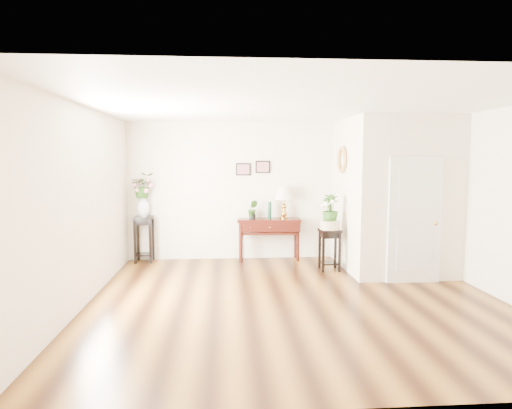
{
  "coord_description": "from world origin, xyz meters",
  "views": [
    {
      "loc": [
        -1.02,
        -6.01,
        2.05
      ],
      "look_at": [
        -0.49,
        1.3,
        1.28
      ],
      "focal_mm": 30.0,
      "sensor_mm": 36.0,
      "label": 1
    }
  ],
  "objects": [
    {
      "name": "art_print_left",
      "position": [
        -0.65,
        2.73,
        1.85
      ],
      "size": [
        0.3,
        0.02,
        0.25
      ],
      "primitive_type": "cube",
      "color": "black",
      "rests_on": "wall_back"
    },
    {
      "name": "floor",
      "position": [
        0.0,
        0.0,
        0.0
      ],
      "size": [
        6.0,
        5.5,
        0.02
      ],
      "primitive_type": "cube",
      "color": "brown",
      "rests_on": "ground"
    },
    {
      "name": "art_print_right",
      "position": [
        -0.25,
        2.73,
        1.9
      ],
      "size": [
        0.3,
        0.02,
        0.25
      ],
      "primitive_type": "cube",
      "color": "black",
      "rests_on": "wall_back"
    },
    {
      "name": "door",
      "position": [
        2.1,
        0.78,
        1.05
      ],
      "size": [
        0.9,
        0.05,
        2.1
      ],
      "primitive_type": "cube",
      "color": "silver",
      "rests_on": "floor"
    },
    {
      "name": "ceiling",
      "position": [
        0.0,
        0.0,
        2.8
      ],
      "size": [
        6.0,
        5.5,
        0.02
      ],
      "primitive_type": "cube",
      "color": "white",
      "rests_on": "ground"
    },
    {
      "name": "lily_arrangement",
      "position": [
        -2.65,
        2.57,
        1.57
      ],
      "size": [
        0.55,
        0.51,
        0.5
      ],
      "primitive_type": "imported",
      "rotation": [
        0.0,
        0.0,
        0.31
      ],
      "color": "#1F4812",
      "rests_on": "porcelain_vase"
    },
    {
      "name": "wall_ornament",
      "position": [
        1.16,
        1.9,
        2.05
      ],
      "size": [
        0.07,
        0.51,
        0.51
      ],
      "primitive_type": "torus",
      "rotation": [
        0.0,
        1.57,
        0.0
      ],
      "color": "tan",
      "rests_on": "partition"
    },
    {
      "name": "plant_stand_a",
      "position": [
        -2.65,
        2.57,
        0.46
      ],
      "size": [
        0.37,
        0.37,
        0.92
      ],
      "primitive_type": "cube",
      "rotation": [
        0.0,
        0.0,
        0.04
      ],
      "color": "black",
      "rests_on": "floor"
    },
    {
      "name": "wall_left",
      "position": [
        -3.0,
        0.0,
        1.4
      ],
      "size": [
        0.02,
        5.5,
        2.8
      ],
      "primitive_type": "cube",
      "color": "silver",
      "rests_on": "ground"
    },
    {
      "name": "green_vase",
      "position": [
        -0.12,
        2.57,
        1.02
      ],
      "size": [
        0.08,
        0.08,
        0.35
      ],
      "primitive_type": "cylinder",
      "rotation": [
        0.0,
        0.0,
        0.11
      ],
      "color": "black",
      "rests_on": "console_table"
    },
    {
      "name": "plant_stand_b",
      "position": [
        0.9,
        1.66,
        0.38
      ],
      "size": [
        0.39,
        0.39,
        0.77
      ],
      "primitive_type": "cube",
      "rotation": [
        0.0,
        0.0,
        0.09
      ],
      "color": "black",
      "rests_on": "floor"
    },
    {
      "name": "table_lamp",
      "position": [
        0.17,
        2.57,
        1.2
      ],
      "size": [
        0.5,
        0.5,
        0.67
      ],
      "primitive_type": "cube",
      "rotation": [
        0.0,
        0.0,
        0.37
      ],
      "color": "#BF8931",
      "rests_on": "console_table"
    },
    {
      "name": "wall_back",
      "position": [
        0.0,
        2.75,
        1.4
      ],
      "size": [
        6.0,
        0.02,
        2.8
      ],
      "primitive_type": "cube",
      "color": "silver",
      "rests_on": "ground"
    },
    {
      "name": "wall_right",
      "position": [
        3.0,
        0.0,
        1.4
      ],
      "size": [
        0.02,
        5.5,
        2.8
      ],
      "primitive_type": "cube",
      "color": "silver",
      "rests_on": "ground"
    },
    {
      "name": "ceramic_bowl",
      "position": [
        0.9,
        1.66,
        0.85
      ],
      "size": [
        0.46,
        0.46,
        0.16
      ],
      "primitive_type": "cylinder",
      "rotation": [
        0.0,
        0.0,
        -0.32
      ],
      "color": "#B5AB90",
      "rests_on": "plant_stand_b"
    },
    {
      "name": "narcissus",
      "position": [
        0.9,
        1.66,
        1.15
      ],
      "size": [
        0.35,
        0.35,
        0.52
      ],
      "primitive_type": "imported",
      "rotation": [
        0.0,
        0.0,
        -0.2
      ],
      "color": "#1F4812",
      "rests_on": "ceramic_bowl"
    },
    {
      "name": "partition",
      "position": [
        2.1,
        1.77,
        1.4
      ],
      "size": [
        1.8,
        1.95,
        2.8
      ],
      "primitive_type": "cube",
      "color": "silver",
      "rests_on": "floor"
    },
    {
      "name": "console_table",
      "position": [
        -0.14,
        2.57,
        0.43
      ],
      "size": [
        1.3,
        0.5,
        0.85
      ],
      "primitive_type": "cube",
      "rotation": [
        0.0,
        0.0,
        -0.06
      ],
      "color": "black",
      "rests_on": "floor"
    },
    {
      "name": "wall_front",
      "position": [
        0.0,
        -2.75,
        1.4
      ],
      "size": [
        6.0,
        0.02,
        2.8
      ],
      "primitive_type": "cube",
      "color": "silver",
      "rests_on": "ground"
    },
    {
      "name": "porcelain_vase",
      "position": [
        -2.65,
        2.57,
        1.14
      ],
      "size": [
        0.25,
        0.25,
        0.42
      ],
      "primitive_type": null,
      "rotation": [
        0.0,
        0.0,
        -0.02
      ],
      "color": "silver",
      "rests_on": "plant_stand_a"
    },
    {
      "name": "potted_plant",
      "position": [
        -0.47,
        2.57,
        1.03
      ],
      "size": [
        0.22,
        0.19,
        0.37
      ],
      "primitive_type": "imported",
      "rotation": [
        0.0,
        0.0,
        -0.12
      ],
      "color": "#1F4812",
      "rests_on": "console_table"
    }
  ]
}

